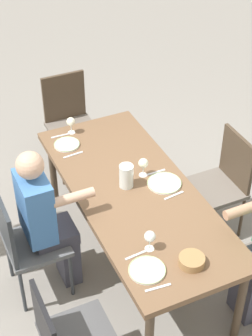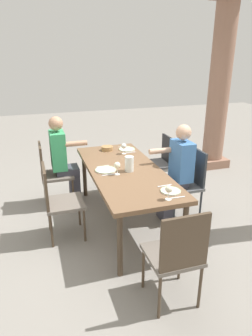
{
  "view_description": "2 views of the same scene",
  "coord_description": "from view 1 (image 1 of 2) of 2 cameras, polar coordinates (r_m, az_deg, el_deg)",
  "views": [
    {
      "loc": [
        -2.78,
        1.36,
        3.4
      ],
      "look_at": [
        0.15,
        0.01,
        0.88
      ],
      "focal_mm": 58.37,
      "sensor_mm": 36.0,
      "label": 1
    },
    {
      "loc": [
        3.35,
        -1.05,
        2.13
      ],
      "look_at": [
        0.0,
        0.01,
        0.77
      ],
      "focal_mm": 32.48,
      "sensor_mm": 36.0,
      "label": 2
    }
  ],
  "objects": [
    {
      "name": "ground_plane",
      "position": [
        4.6,
        0.83,
        -9.63
      ],
      "size": [
        16.0,
        16.0,
        0.0
      ],
      "primitive_type": "plane",
      "color": "gray"
    },
    {
      "name": "dining_table",
      "position": [
        4.11,
        0.92,
        -3.1
      ],
      "size": [
        2.07,
        0.86,
        0.76
      ],
      "color": "brown",
      "rests_on": "ground"
    },
    {
      "name": "chair_west_north",
      "position": [
        3.54,
        -6.23,
        -17.08
      ],
      "size": [
        0.44,
        0.44,
        0.88
      ],
      "color": "#4F4F50",
      "rests_on": "ground"
    },
    {
      "name": "chair_mid_north",
      "position": [
        4.08,
        -10.58,
        -7.37
      ],
      "size": [
        0.44,
        0.44,
        0.94
      ],
      "color": "#5B5E61",
      "rests_on": "ground"
    },
    {
      "name": "chair_mid_south",
      "position": [
        4.62,
        10.08,
        -1.15
      ],
      "size": [
        0.44,
        0.44,
        0.92
      ],
      "color": "#6A6158",
      "rests_on": "ground"
    },
    {
      "name": "chair_head_east",
      "position": [
        5.29,
        -5.95,
        5.21
      ],
      "size": [
        0.44,
        0.44,
        0.96
      ],
      "color": "#6A6158",
      "rests_on": "ground"
    },
    {
      "name": "diner_man_white",
      "position": [
        4.0,
        -8.34,
        -5.21
      ],
      "size": [
        0.35,
        0.49,
        1.28
      ],
      "color": "#3F3F4C",
      "rests_on": "ground"
    },
    {
      "name": "plate_0",
      "position": [
        3.51,
        2.22,
        -10.6
      ],
      "size": [
        0.24,
        0.24,
        0.02
      ],
      "color": "white",
      "rests_on": "dining_table"
    },
    {
      "name": "wine_glass_0",
      "position": [
        3.57,
        2.51,
        -7.21
      ],
      "size": [
        0.08,
        0.08,
        0.15
      ],
      "color": "white",
      "rests_on": "dining_table"
    },
    {
      "name": "fork_0",
      "position": [
        3.43,
        3.36,
        -12.37
      ],
      "size": [
        0.03,
        0.17,
        0.01
      ],
      "primitive_type": "cube",
      "rotation": [
        0.0,
        0.0,
        -0.1
      ],
      "color": "silver",
      "rests_on": "dining_table"
    },
    {
      "name": "spoon_0",
      "position": [
        3.6,
        1.14,
        -9.04
      ],
      "size": [
        0.03,
        0.17,
        0.01
      ],
      "primitive_type": "cube",
      "rotation": [
        0.0,
        0.0,
        0.08
      ],
      "color": "silver",
      "rests_on": "dining_table"
    },
    {
      "name": "plate_1",
      "position": [
        4.14,
        4.03,
        -1.58
      ],
      "size": [
        0.26,
        0.26,
        0.02
      ],
      "color": "white",
      "rests_on": "dining_table"
    },
    {
      "name": "wine_glass_1",
      "position": [
        4.15,
        1.82,
        0.46
      ],
      "size": [
        0.08,
        0.08,
        0.16
      ],
      "color": "white",
      "rests_on": "dining_table"
    },
    {
      "name": "fork_1",
      "position": [
        4.04,
        5.02,
        -2.87
      ],
      "size": [
        0.04,
        0.17,
        0.01
      ],
      "primitive_type": "cube",
      "rotation": [
        0.0,
        0.0,
        0.12
      ],
      "color": "silver",
      "rests_on": "dining_table"
    },
    {
      "name": "spoon_1",
      "position": [
        4.24,
        3.08,
        -0.47
      ],
      "size": [
        0.02,
        0.17,
        0.01
      ],
      "primitive_type": "cube",
      "rotation": [
        0.0,
        0.0,
        0.01
      ],
      "color": "silver",
      "rests_on": "dining_table"
    },
    {
      "name": "plate_2",
      "position": [
        4.55,
        -6.2,
        2.47
      ],
      "size": [
        0.21,
        0.21,
        0.02
      ],
      "color": "white",
      "rests_on": "dining_table"
    },
    {
      "name": "wine_glass_2",
      "position": [
        4.64,
        -5.78,
        4.79
      ],
      "size": [
        0.07,
        0.07,
        0.15
      ],
      "color": "white",
      "rests_on": "dining_table"
    },
    {
      "name": "fork_2",
      "position": [
        4.44,
        -5.54,
        1.38
      ],
      "size": [
        0.03,
        0.17,
        0.01
      ],
      "primitive_type": "cube",
      "rotation": [
        0.0,
        0.0,
        0.07
      ],
      "color": "silver",
      "rests_on": "dining_table"
    },
    {
      "name": "spoon_2",
      "position": [
        4.67,
        -6.82,
        3.38
      ],
      "size": [
        0.02,
        0.17,
        0.01
      ],
      "primitive_type": "cube",
      "rotation": [
        0.0,
        0.0,
        -0.03
      ],
      "color": "silver",
      "rests_on": "dining_table"
    },
    {
      "name": "water_pitcher",
      "position": [
        4.07,
        0.03,
        -0.95
      ],
      "size": [
        0.11,
        0.11,
        0.19
      ],
      "color": "white",
      "rests_on": "dining_table"
    },
    {
      "name": "bread_basket",
      "position": [
        3.56,
        6.88,
        -9.6
      ],
      "size": [
        0.17,
        0.17,
        0.06
      ],
      "primitive_type": "cylinder",
      "color": "#9E7547",
      "rests_on": "dining_table"
    }
  ]
}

